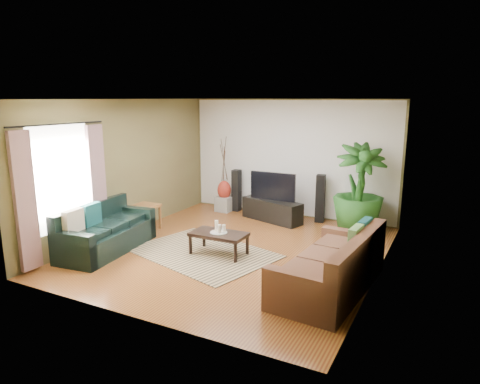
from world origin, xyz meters
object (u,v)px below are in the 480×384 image
Objects in this scene: sofa_right at (330,261)px; pedestal at (224,204)px; speaker_right at (320,198)px; sofa_left at (107,228)px; tv_stand at (272,210)px; vase at (224,190)px; coffee_table at (219,244)px; television at (273,186)px; side_table at (145,217)px; potted_plant at (359,188)px; speaker_left at (237,190)px.

sofa_right reaches higher than pedestal.
speaker_right is 2.96× the size of pedestal.
sofa_left is 1.34× the size of tv_stand.
sofa_right is 2.09× the size of speaker_right.
vase is (-2.35, -0.17, -0.01)m from speaker_right.
coffee_table is 2.49m from television.
television reaches higher than vase.
side_table is (-0.72, -2.09, 0.09)m from pedestal.
side_table is (-2.10, 0.56, 0.07)m from coffee_table.
potted_plant is (-0.24, 2.94, 0.49)m from sofa_right.
pedestal is at bearing 170.53° from television.
tv_stand is 1.11m from speaker_right.
speaker_right is at bearing 4.16° from vase.
vase is (0.53, 3.40, 0.10)m from sofa_left.
tv_stand is 4.00× the size of pedestal.
potted_plant is 3.40× the size of side_table.
pedestal is (-0.25, -0.17, -0.33)m from speaker_left.
speaker_left is at bearing 173.26° from potted_plant.
sofa_left is at bearing -103.09° from speaker_left.
speaker_right is at bearing 158.47° from potted_plant.
coffee_table is (1.90, 0.75, -0.22)m from sofa_left.
vase is at bearing 170.53° from television.
vase is (-1.37, 2.65, 0.32)m from coffee_table.
coffee_table is (-2.12, 0.48, -0.22)m from sofa_right.
tv_stand is 0.79× the size of potted_plant.
sofa_right is at bearing -53.82° from television.
sofa_left is 3.71m from television.
sofa_left is 3.44m from vase.
sofa_left is 3.68m from tv_stand.
tv_stand is 2.00m from potted_plant.
coffee_table is at bearing -62.62° from pedestal.
speaker_left reaches higher than side_table.
potted_plant is (3.78, 3.21, 0.49)m from sofa_left.
sofa_right is 1.55× the size of tv_stand.
side_table is (-3.98, -1.91, -0.65)m from potted_plant.
speaker_left is 0.30m from vase.
speaker_right reaches higher than sofa_right.
pedestal is (-1.37, 0.23, -0.61)m from television.
coffee_table is 0.68× the size of tv_stand.
side_table is at bearing -114.05° from speaker_left.
sofa_right is (4.02, 0.27, 0.00)m from sofa_left.
speaker_left is at bearing 110.68° from coffee_table.
speaker_right is at bearing 4.16° from pedestal.
sofa_left is 4.59m from speaker_right.
coffee_table is at bearing -69.09° from speaker_left.
television is 1.04× the size of speaker_left.
coffee_table is 2.98m from pedestal.
speaker_right is (0.98, 0.42, 0.29)m from tv_stand.
sofa_left and sofa_right have the same top height.
television is at bearing -138.91° from sofa_right.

